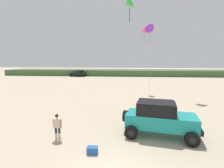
{
  "coord_description": "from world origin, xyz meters",
  "views": [
    {
      "loc": [
        0.73,
        -6.5,
        4.89
      ],
      "look_at": [
        -0.36,
        4.68,
        3.33
      ],
      "focal_mm": 27.07,
      "sensor_mm": 36.0,
      "label": 1
    }
  ],
  "objects_px": {
    "cooler_box": "(92,150)",
    "kite_purple_stunt": "(151,30)",
    "kite_green_box": "(131,5)",
    "distant_pickup": "(78,73)",
    "person_watching": "(57,125)",
    "kite_yellow_diamond": "(145,31)",
    "jeep": "(160,118)"
  },
  "relations": [
    {
      "from": "cooler_box",
      "to": "kite_purple_stunt",
      "type": "height_order",
      "value": "kite_purple_stunt"
    },
    {
      "from": "kite_green_box",
      "to": "kite_purple_stunt",
      "type": "bearing_deg",
      "value": -62.32
    },
    {
      "from": "distant_pickup",
      "to": "person_watching",
      "type": "bearing_deg",
      "value": -74.97
    },
    {
      "from": "kite_green_box",
      "to": "distant_pickup",
      "type": "bearing_deg",
      "value": 117.04
    },
    {
      "from": "cooler_box",
      "to": "distant_pickup",
      "type": "height_order",
      "value": "distant_pickup"
    },
    {
      "from": "person_watching",
      "to": "kite_yellow_diamond",
      "type": "distance_m",
      "value": 20.2
    },
    {
      "from": "jeep",
      "to": "cooler_box",
      "type": "distance_m",
      "value": 4.81
    },
    {
      "from": "distant_pickup",
      "to": "kite_yellow_diamond",
      "type": "height_order",
      "value": "kite_yellow_diamond"
    },
    {
      "from": "person_watching",
      "to": "cooler_box",
      "type": "xyz_separation_m",
      "value": [
        2.46,
        -1.33,
        -0.75
      ]
    },
    {
      "from": "person_watching",
      "to": "distant_pickup",
      "type": "xyz_separation_m",
      "value": [
        -11.07,
        41.23,
        0.0
      ]
    },
    {
      "from": "person_watching",
      "to": "distant_pickup",
      "type": "height_order",
      "value": "distant_pickup"
    },
    {
      "from": "cooler_box",
      "to": "kite_yellow_diamond",
      "type": "distance_m",
      "value": 21.0
    },
    {
      "from": "cooler_box",
      "to": "person_watching",
      "type": "bearing_deg",
      "value": 149.11
    },
    {
      "from": "jeep",
      "to": "person_watching",
      "type": "xyz_separation_m",
      "value": [
        -6.37,
        -1.29,
        -0.26
      ]
    },
    {
      "from": "person_watching",
      "to": "kite_green_box",
      "type": "relative_size",
      "value": 0.14
    },
    {
      "from": "person_watching",
      "to": "kite_yellow_diamond",
      "type": "xyz_separation_m",
      "value": [
        6.78,
        17.1,
        8.33
      ]
    },
    {
      "from": "person_watching",
      "to": "kite_green_box",
      "type": "height_order",
      "value": "kite_green_box"
    },
    {
      "from": "jeep",
      "to": "person_watching",
      "type": "bearing_deg",
      "value": -168.59
    },
    {
      "from": "cooler_box",
      "to": "distant_pickup",
      "type": "xyz_separation_m",
      "value": [
        -13.53,
        42.56,
        0.75
      ]
    },
    {
      "from": "kite_green_box",
      "to": "kite_yellow_diamond",
      "type": "distance_m",
      "value": 7.03
    },
    {
      "from": "distant_pickup",
      "to": "kite_green_box",
      "type": "relative_size",
      "value": 0.39
    },
    {
      "from": "kite_yellow_diamond",
      "to": "kite_purple_stunt",
      "type": "distance_m",
      "value": 10.05
    },
    {
      "from": "person_watching",
      "to": "kite_purple_stunt",
      "type": "bearing_deg",
      "value": 48.45
    },
    {
      "from": "distant_pickup",
      "to": "kite_green_box",
      "type": "height_order",
      "value": "kite_green_box"
    },
    {
      "from": "kite_yellow_diamond",
      "to": "jeep",
      "type": "bearing_deg",
      "value": -91.48
    },
    {
      "from": "cooler_box",
      "to": "distant_pickup",
      "type": "relative_size",
      "value": 0.12
    },
    {
      "from": "jeep",
      "to": "kite_green_box",
      "type": "bearing_deg",
      "value": 101.18
    },
    {
      "from": "person_watching",
      "to": "cooler_box",
      "type": "bearing_deg",
      "value": -28.38
    },
    {
      "from": "kite_green_box",
      "to": "kite_yellow_diamond",
      "type": "bearing_deg",
      "value": 70.29
    },
    {
      "from": "jeep",
      "to": "cooler_box",
      "type": "height_order",
      "value": "jeep"
    },
    {
      "from": "cooler_box",
      "to": "kite_green_box",
      "type": "relative_size",
      "value": 0.05
    },
    {
      "from": "kite_green_box",
      "to": "kite_purple_stunt",
      "type": "relative_size",
      "value": 1.44
    }
  ]
}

